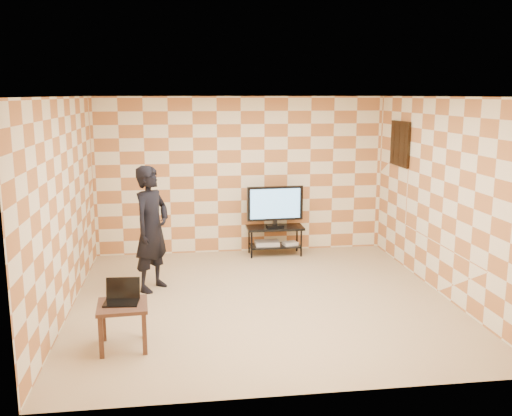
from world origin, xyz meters
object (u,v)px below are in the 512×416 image
object	(u,v)px
tv_stand	(275,234)
side_table	(123,312)
person	(152,229)
tv	(275,204)

from	to	relation	value
tv_stand	side_table	bearing A→B (deg)	-123.49
tv_stand	person	distance (m)	2.57
tv_stand	tv	bearing A→B (deg)	-92.77
tv_stand	person	xyz separation A→B (m)	(-2.01, -1.51, 0.52)
tv	person	bearing A→B (deg)	-143.10
tv_stand	side_table	xyz separation A→B (m)	(-2.26, -3.42, 0.05)
person	tv	bearing A→B (deg)	-18.65
person	tv_stand	bearing A→B (deg)	-18.60
tv	side_table	bearing A→B (deg)	-123.51
tv_stand	person	bearing A→B (deg)	-143.05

